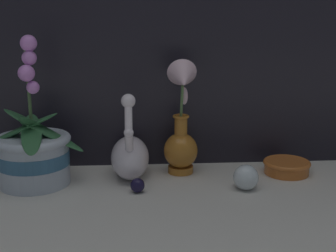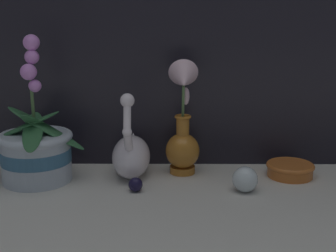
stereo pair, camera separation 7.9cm
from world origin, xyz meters
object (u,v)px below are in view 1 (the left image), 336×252
object	(u,v)px
swan_figurine	(130,155)
glass_sphere	(246,177)
amber_dish	(287,166)
orchid_potted_plant	(33,152)
blue_vase	(181,131)

from	to	relation	value
swan_figurine	glass_sphere	world-z (taller)	swan_figurine
swan_figurine	amber_dish	bearing A→B (deg)	-0.14
glass_sphere	swan_figurine	bearing A→B (deg)	159.15
swan_figurine	orchid_potted_plant	bearing A→B (deg)	-171.95
orchid_potted_plant	blue_vase	distance (m)	0.37
glass_sphere	amber_dish	xyz separation A→B (m)	(0.13, 0.10, -0.01)
blue_vase	amber_dish	bearing A→B (deg)	-2.90
orchid_potted_plant	swan_figurine	xyz separation A→B (m)	(0.23, 0.03, -0.02)
orchid_potted_plant	glass_sphere	world-z (taller)	orchid_potted_plant
swan_figurine	glass_sphere	size ratio (longest dim) A/B	3.78
blue_vase	glass_sphere	distance (m)	0.21
swan_figurine	blue_vase	distance (m)	0.15
blue_vase	glass_sphere	xyz separation A→B (m)	(0.14, -0.12, -0.09)
blue_vase	glass_sphere	world-z (taller)	blue_vase
orchid_potted_plant	amber_dish	bearing A→B (deg)	2.86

